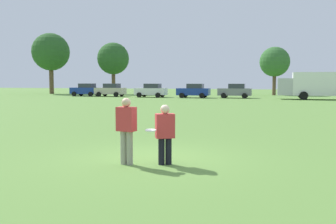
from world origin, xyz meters
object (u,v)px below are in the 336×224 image
(player_thrower, at_px, (126,127))
(parked_car_near_left, at_px, (86,90))
(parked_car_near_right, at_px, (235,91))
(box_truck, at_px, (317,85))
(frisbee, at_px, (151,130))
(parked_car_mid_right, at_px, (194,91))
(parked_car_mid_left, at_px, (111,90))
(player_defender, at_px, (165,131))
(parked_car_center, at_px, (151,90))

(player_thrower, height_order, parked_car_near_left, parked_car_near_left)
(parked_car_near_right, distance_m, box_truck, 9.74)
(frisbee, relative_size, parked_car_mid_right, 0.06)
(parked_car_mid_left, height_order, parked_car_near_right, same)
(player_defender, bearing_deg, parked_car_center, 110.83)
(parked_car_mid_right, bearing_deg, frisbee, -77.79)
(parked_car_center, relative_size, box_truck, 0.50)
(parked_car_center, bearing_deg, frisbee, -69.69)
(player_thrower, distance_m, frisbee, 0.70)
(parked_car_mid_left, distance_m, parked_car_near_right, 17.33)
(player_defender, distance_m, parked_car_mid_left, 43.48)
(parked_car_near_left, bearing_deg, player_defender, -57.32)
(parked_car_near_left, bearing_deg, parked_car_mid_right, -1.95)
(player_defender, height_order, parked_car_near_left, parked_car_near_left)
(box_truck, bearing_deg, player_defender, -99.55)
(parked_car_mid_left, xyz_separation_m, parked_car_center, (6.29, -0.59, 0.00))
(parked_car_mid_right, xyz_separation_m, parked_car_near_right, (5.20, 0.93, 0.00))
(parked_car_near_left, relative_size, parked_car_center, 1.00)
(parked_car_near_left, bearing_deg, parked_car_mid_left, -0.82)
(frisbee, height_order, parked_car_center, parked_car_center)
(player_defender, xyz_separation_m, parked_car_mid_left, (-20.63, 38.28, 0.08))
(parked_car_mid_left, distance_m, parked_car_center, 6.32)
(parked_car_mid_left, bearing_deg, parked_car_near_right, 1.45)
(box_truck, bearing_deg, player_thrower, -100.84)
(frisbee, height_order, parked_car_mid_right, parked_car_mid_right)
(player_thrower, bearing_deg, box_truck, 79.16)
(parked_car_mid_right, relative_size, box_truck, 0.50)
(player_thrower, height_order, parked_car_mid_left, parked_car_mid_left)
(parked_car_center, distance_m, box_truck, 20.70)
(parked_car_center, bearing_deg, player_defender, -69.17)
(box_truck, bearing_deg, frisbee, -99.81)
(player_thrower, relative_size, frisbee, 6.23)
(frisbee, relative_size, box_truck, 0.03)
(box_truck, bearing_deg, parked_car_mid_right, 179.66)
(parked_car_near_right, bearing_deg, parked_car_near_left, -178.97)
(parked_car_mid_left, bearing_deg, parked_car_mid_right, -2.32)
(parked_car_mid_left, height_order, parked_car_center, same)
(parked_car_mid_right, bearing_deg, parked_car_mid_left, 177.68)
(parked_car_center, xyz_separation_m, parked_car_mid_right, (5.83, 0.10, 0.00))
(player_thrower, bearing_deg, parked_car_mid_left, 117.06)
(parked_car_mid_left, bearing_deg, box_truck, -1.23)
(parked_car_near_left, relative_size, parked_car_mid_left, 1.00)
(parked_car_mid_left, distance_m, box_truck, 26.99)
(parked_car_center, distance_m, parked_car_near_right, 11.07)
(player_thrower, relative_size, parked_car_mid_right, 0.40)
(player_thrower, relative_size, parked_car_mid_left, 0.40)
(player_thrower, distance_m, parked_car_mid_left, 43.30)
(player_defender, relative_size, parked_car_mid_right, 0.36)
(player_defender, height_order, frisbee, player_defender)
(parked_car_near_right, bearing_deg, parked_car_mid_right, -169.83)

